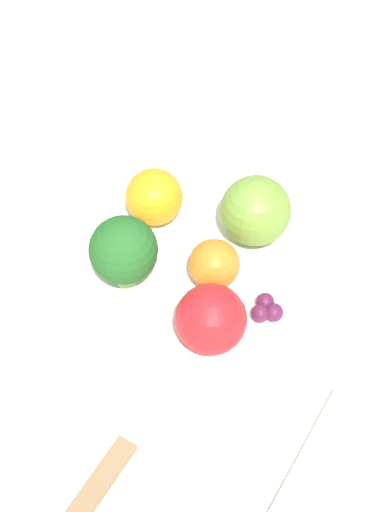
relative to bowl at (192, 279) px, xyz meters
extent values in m
plane|color=gray|center=(0.00, 0.00, -0.04)|extent=(6.00, 6.00, 0.00)
cube|color=beige|center=(0.00, 0.00, -0.03)|extent=(1.20, 1.20, 0.02)
cylinder|color=white|center=(0.00, 0.00, 0.00)|extent=(0.23, 0.23, 0.04)
cylinder|color=#8CB76B|center=(-0.04, -0.04, 0.03)|extent=(0.02, 0.02, 0.02)
sphere|color=#236023|center=(-0.04, -0.04, 0.06)|extent=(0.05, 0.05, 0.05)
sphere|color=olive|center=(0.03, 0.05, 0.05)|extent=(0.06, 0.06, 0.06)
sphere|color=red|center=(0.05, -0.06, 0.05)|extent=(0.05, 0.05, 0.05)
sphere|color=orange|center=(-0.05, 0.03, 0.05)|extent=(0.05, 0.05, 0.05)
sphere|color=orange|center=(0.02, -0.01, 0.04)|extent=(0.04, 0.04, 0.04)
sphere|color=#5B1E42|center=(0.08, -0.02, 0.03)|extent=(0.01, 0.01, 0.01)
sphere|color=#5B1E42|center=(0.07, -0.01, 0.03)|extent=(0.01, 0.01, 0.01)
sphere|color=#5B1E42|center=(0.07, -0.02, 0.03)|extent=(0.01, 0.01, 0.01)
cube|color=olive|center=(0.02, -0.19, -0.02)|extent=(0.02, 0.09, 0.01)
camera|label=1|loc=(0.19, -0.37, 0.58)|focal=60.00mm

